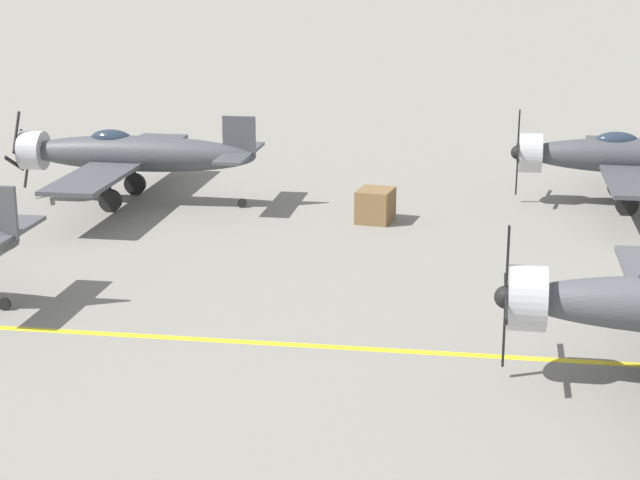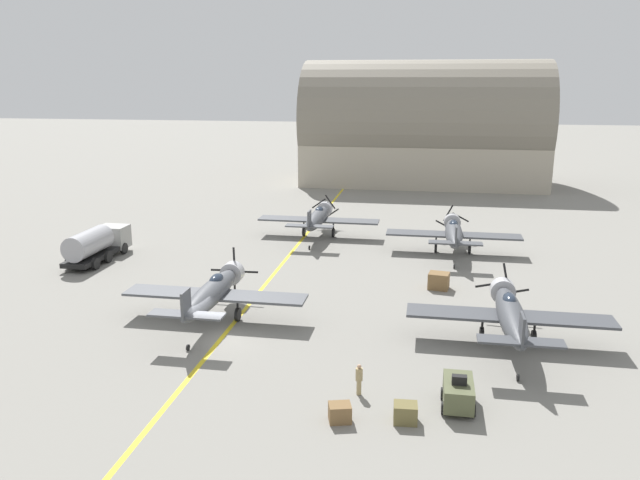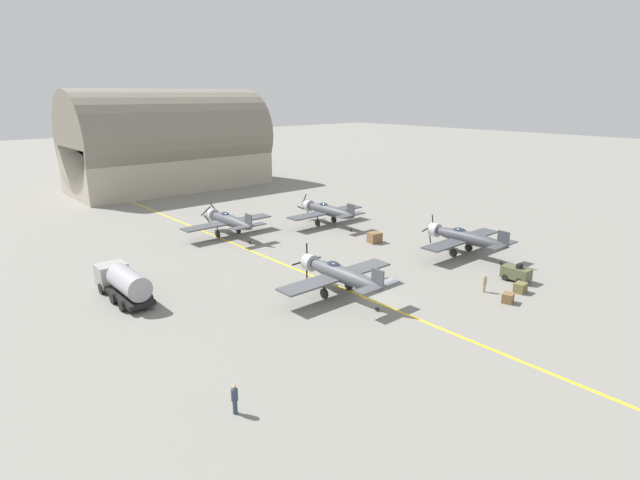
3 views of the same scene
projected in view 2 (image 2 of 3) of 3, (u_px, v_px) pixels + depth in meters
The scene contains 13 objects.
ground_plane at pixel (217, 343), 37.23m from camera, with size 400.00×400.00×0.00m, color gray.
taxiway_stripe at pixel (217, 343), 37.22m from camera, with size 0.30×160.00×0.01m, color yellow.
airplane_mid_center at pixel (213, 292), 40.11m from camera, with size 12.00×9.98×3.80m.
airplane_far_right at pixel (454, 232), 55.81m from camera, with size 12.00×9.98×3.65m.
airplane_far_center at pixel (318, 218), 61.74m from camera, with size 12.00×9.98×3.65m.
airplane_mid_right at pixel (510, 314), 36.44m from camera, with size 12.00×9.98×3.77m.
fuel_tanker at pixel (97, 244), 53.93m from camera, with size 2.67×8.00×2.98m.
tow_tractor at pixel (458, 392), 29.76m from camera, with size 1.57×2.60×1.79m.
ground_crew_walking at pixel (359, 378), 30.97m from camera, with size 0.36×0.36×1.63m.
supply_crate_by_tanker at pixel (405, 413), 28.58m from camera, with size 1.08×0.90×0.90m, color brown.
supply_crate_mid_lane at pixel (439, 281), 46.82m from camera, with size 1.48×1.24×1.24m, color brown.
supply_crate_outboard at pixel (340, 413), 28.65m from camera, with size 1.02×0.85×0.85m, color brown.
hangar at pixel (423, 130), 93.31m from camera, with size 35.22×17.12×18.12m.
Camera 2 is at (12.00, -32.93, 15.27)m, focal length 35.00 mm.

